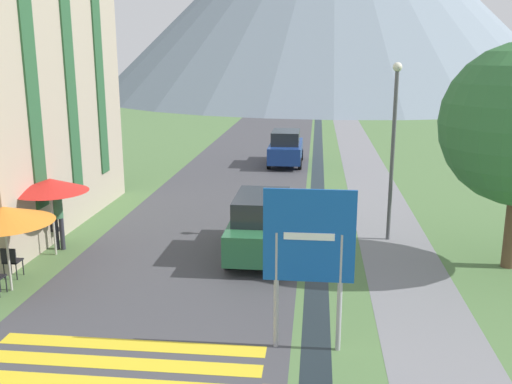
{
  "coord_description": "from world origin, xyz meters",
  "views": [
    {
      "loc": [
        1.11,
        -5.98,
        5.74
      ],
      "look_at": [
        -0.61,
        10.0,
        1.81
      ],
      "focal_mm": 40.0,
      "sensor_mm": 36.0,
      "label": 1
    }
  ],
  "objects_px": {
    "cafe_chair_near_right": "(11,260)",
    "cafe_umbrella_middle_red": "(50,185)",
    "person_standing_terrace": "(58,214)",
    "streetlamp": "(393,138)",
    "road_sign": "(309,249)",
    "cafe_chair_far_right": "(53,228)",
    "parked_car_near": "(262,224)",
    "person_seated_far": "(5,248)",
    "parked_car_far": "(286,148)",
    "cafe_umbrella_front_orange": "(4,215)"
  },
  "relations": [
    {
      "from": "parked_car_near",
      "to": "cafe_chair_far_right",
      "type": "distance_m",
      "value": 6.48
    },
    {
      "from": "person_standing_terrace",
      "to": "streetlamp",
      "type": "height_order",
      "value": "streetlamp"
    },
    {
      "from": "road_sign",
      "to": "person_standing_terrace",
      "type": "xyz_separation_m",
      "value": [
        -7.49,
        5.16,
        -1.0
      ]
    },
    {
      "from": "road_sign",
      "to": "parked_car_far",
      "type": "height_order",
      "value": "road_sign"
    },
    {
      "from": "cafe_umbrella_front_orange",
      "to": "person_standing_terrace",
      "type": "relative_size",
      "value": 1.27
    },
    {
      "from": "parked_car_near",
      "to": "cafe_umbrella_front_orange",
      "type": "distance_m",
      "value": 6.88
    },
    {
      "from": "cafe_umbrella_front_orange",
      "to": "cafe_umbrella_middle_red",
      "type": "xyz_separation_m",
      "value": [
        -0.05,
        2.59,
        0.13
      ]
    },
    {
      "from": "cafe_chair_far_right",
      "to": "person_seated_far",
      "type": "relative_size",
      "value": 0.69
    },
    {
      "from": "cafe_chair_near_right",
      "to": "person_standing_terrace",
      "type": "bearing_deg",
      "value": 85.59
    },
    {
      "from": "person_standing_terrace",
      "to": "streetlamp",
      "type": "xyz_separation_m",
      "value": [
        9.91,
        2.02,
        2.14
      ]
    },
    {
      "from": "parked_car_near",
      "to": "cafe_umbrella_front_orange",
      "type": "xyz_separation_m",
      "value": [
        -5.95,
        -3.3,
        1.04
      ]
    },
    {
      "from": "streetlamp",
      "to": "cafe_umbrella_front_orange",
      "type": "bearing_deg",
      "value": -152.54
    },
    {
      "from": "cafe_umbrella_front_orange",
      "to": "road_sign",
      "type": "bearing_deg",
      "value": -15.92
    },
    {
      "from": "cafe_chair_near_right",
      "to": "person_standing_terrace",
      "type": "relative_size",
      "value": 0.46
    },
    {
      "from": "parked_car_near",
      "to": "streetlamp",
      "type": "xyz_separation_m",
      "value": [
        3.83,
        1.78,
        2.32
      ]
    },
    {
      "from": "cafe_chair_far_right",
      "to": "person_seated_far",
      "type": "xyz_separation_m",
      "value": [
        -0.24,
        -2.32,
        0.17
      ]
    },
    {
      "from": "road_sign",
      "to": "parked_car_near",
      "type": "height_order",
      "value": "road_sign"
    },
    {
      "from": "cafe_umbrella_middle_red",
      "to": "parked_car_near",
      "type": "bearing_deg",
      "value": 6.72
    },
    {
      "from": "parked_car_far",
      "to": "person_standing_terrace",
      "type": "bearing_deg",
      "value": -112.99
    },
    {
      "from": "cafe_chair_far_right",
      "to": "person_standing_terrace",
      "type": "xyz_separation_m",
      "value": [
        0.38,
        -0.41,
        0.58
      ]
    },
    {
      "from": "cafe_chair_near_right",
      "to": "person_seated_far",
      "type": "bearing_deg",
      "value": 134.84
    },
    {
      "from": "parked_car_near",
      "to": "road_sign",
      "type": "bearing_deg",
      "value": -75.35
    },
    {
      "from": "parked_car_near",
      "to": "person_standing_terrace",
      "type": "height_order",
      "value": "person_standing_terrace"
    },
    {
      "from": "cafe_chair_near_right",
      "to": "person_seated_far",
      "type": "xyz_separation_m",
      "value": [
        -0.38,
        0.4,
        0.17
      ]
    },
    {
      "from": "person_standing_terrace",
      "to": "cafe_umbrella_front_orange",
      "type": "bearing_deg",
      "value": -87.49
    },
    {
      "from": "person_seated_far",
      "to": "person_standing_terrace",
      "type": "xyz_separation_m",
      "value": [
        0.62,
        1.92,
        0.41
      ]
    },
    {
      "from": "parked_car_far",
      "to": "cafe_chair_far_right",
      "type": "relative_size",
      "value": 4.92
    },
    {
      "from": "parked_car_near",
      "to": "person_standing_terrace",
      "type": "bearing_deg",
      "value": -177.75
    },
    {
      "from": "road_sign",
      "to": "cafe_chair_far_right",
      "type": "distance_m",
      "value": 9.77
    },
    {
      "from": "road_sign",
      "to": "cafe_chair_far_right",
      "type": "relative_size",
      "value": 3.85
    },
    {
      "from": "parked_car_far",
      "to": "cafe_umbrella_middle_red",
      "type": "xyz_separation_m",
      "value": [
        -5.91,
        -14.57,
        1.18
      ]
    },
    {
      "from": "cafe_chair_far_right",
      "to": "cafe_chair_near_right",
      "type": "bearing_deg",
      "value": -90.83
    },
    {
      "from": "parked_car_far",
      "to": "cafe_umbrella_front_orange",
      "type": "relative_size",
      "value": 1.76
    },
    {
      "from": "cafe_chair_far_right",
      "to": "person_standing_terrace",
      "type": "height_order",
      "value": "person_standing_terrace"
    },
    {
      "from": "road_sign",
      "to": "cafe_umbrella_middle_red",
      "type": "bearing_deg",
      "value": 147.68
    },
    {
      "from": "parked_car_near",
      "to": "cafe_umbrella_front_orange",
      "type": "relative_size",
      "value": 1.77
    },
    {
      "from": "parked_car_near",
      "to": "cafe_umbrella_middle_red",
      "type": "distance_m",
      "value": 6.16
    },
    {
      "from": "cafe_chair_near_right",
      "to": "cafe_umbrella_front_orange",
      "type": "xyz_separation_m",
      "value": [
        0.38,
        -0.74,
        1.44
      ]
    },
    {
      "from": "person_seated_far",
      "to": "person_standing_terrace",
      "type": "relative_size",
      "value": 0.66
    },
    {
      "from": "parked_car_near",
      "to": "cafe_chair_near_right",
      "type": "distance_m",
      "value": 6.83
    },
    {
      "from": "parked_car_near",
      "to": "cafe_chair_far_right",
      "type": "height_order",
      "value": "parked_car_near"
    },
    {
      "from": "cafe_chair_far_right",
      "to": "cafe_umbrella_front_orange",
      "type": "bearing_deg",
      "value": -85.26
    },
    {
      "from": "road_sign",
      "to": "person_standing_terrace",
      "type": "bearing_deg",
      "value": 145.46
    },
    {
      "from": "road_sign",
      "to": "cafe_umbrella_middle_red",
      "type": "height_order",
      "value": "road_sign"
    },
    {
      "from": "road_sign",
      "to": "person_seated_far",
      "type": "height_order",
      "value": "road_sign"
    },
    {
      "from": "cafe_chair_far_right",
      "to": "person_seated_far",
      "type": "bearing_deg",
      "value": -99.59
    },
    {
      "from": "cafe_umbrella_front_orange",
      "to": "streetlamp",
      "type": "xyz_separation_m",
      "value": [
        9.77,
        5.08,
        1.27
      ]
    },
    {
      "from": "cafe_umbrella_front_orange",
      "to": "person_standing_terrace",
      "type": "bearing_deg",
      "value": 92.51
    },
    {
      "from": "cafe_chair_near_right",
      "to": "cafe_umbrella_middle_red",
      "type": "relative_size",
      "value": 0.37
    },
    {
      "from": "parked_car_far",
      "to": "person_seated_far",
      "type": "bearing_deg",
      "value": -112.41
    }
  ]
}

